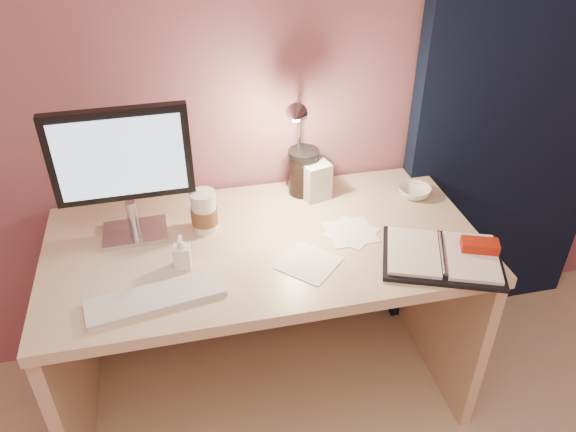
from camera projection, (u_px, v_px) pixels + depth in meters
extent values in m
plane|color=#995860|center=(239.00, 46.00, 1.82)|extent=(3.50, 0.00, 3.50)
cube|color=black|center=(528.00, 72.00, 2.05)|extent=(0.85, 0.08, 2.20)
cube|color=beige|center=(264.00, 246.00, 1.83)|extent=(1.40, 0.70, 0.04)
cube|color=beige|center=(71.00, 357.00, 1.91)|extent=(0.04, 0.66, 0.69)
cube|color=beige|center=(440.00, 297.00, 2.16)|extent=(0.04, 0.66, 0.69)
cube|color=beige|center=(251.00, 258.00, 2.27)|extent=(1.32, 0.03, 0.55)
cube|color=silver|center=(135.00, 232.00, 1.85)|extent=(0.21, 0.15, 0.01)
cylinder|color=silver|center=(132.00, 217.00, 1.81)|extent=(0.03, 0.03, 0.11)
cube|color=black|center=(121.00, 154.00, 1.68)|extent=(0.42, 0.04, 0.30)
cube|color=#BBDDFF|center=(120.00, 158.00, 1.66)|extent=(0.37, 0.01, 0.25)
cube|color=silver|center=(156.00, 298.00, 1.58)|extent=(0.40, 0.18, 0.02)
cube|color=black|center=(442.00, 257.00, 1.74)|extent=(0.43, 0.38, 0.01)
cube|color=white|center=(414.00, 252.00, 1.74)|extent=(0.23, 0.28, 0.01)
cube|color=white|center=(472.00, 257.00, 1.72)|extent=(0.23, 0.28, 0.01)
cube|color=#B3240F|center=(480.00, 245.00, 1.73)|extent=(0.13, 0.09, 0.03)
cube|color=white|center=(309.00, 263.00, 1.72)|extent=(0.23, 0.23, 0.00)
cube|color=white|center=(350.00, 232.00, 1.86)|extent=(0.16, 0.16, 0.00)
cube|color=white|center=(351.00, 232.00, 1.86)|extent=(0.20, 0.20, 0.00)
cylinder|color=white|center=(204.00, 213.00, 1.84)|extent=(0.08, 0.08, 0.13)
cylinder|color=brown|center=(204.00, 215.00, 1.84)|extent=(0.09, 0.09, 0.06)
cylinder|color=white|center=(202.00, 194.00, 1.80)|extent=(0.09, 0.09, 0.01)
cylinder|color=white|center=(320.00, 182.00, 2.01)|extent=(0.07, 0.07, 0.12)
imported|color=silver|center=(414.00, 192.00, 2.03)|extent=(0.13, 0.13, 0.04)
imported|color=white|center=(182.00, 252.00, 1.68)|extent=(0.06, 0.06, 0.11)
cylinder|color=black|center=(303.00, 174.00, 2.03)|extent=(0.11, 0.11, 0.15)
cube|color=silver|center=(316.00, 181.00, 2.00)|extent=(0.11, 0.10, 0.14)
cylinder|color=silver|center=(298.00, 185.00, 2.09)|extent=(0.09, 0.09, 0.02)
cylinder|color=silver|center=(299.00, 141.00, 1.99)|extent=(0.01, 0.01, 0.34)
cone|color=silver|center=(326.00, 114.00, 1.78)|extent=(0.09, 0.08, 0.07)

